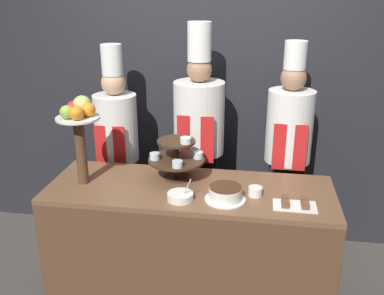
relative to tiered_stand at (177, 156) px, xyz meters
name	(u,v)px	position (x,y,z in m)	size (l,w,h in m)	color
wall_back	(208,82)	(0.11, 0.84, 0.35)	(10.00, 0.06, 2.80)	#232328
buffet_counter	(190,244)	(0.11, -0.13, -0.61)	(1.92, 0.68, 0.88)	brown
tiered_stand	(177,156)	(0.00, 0.00, 0.00)	(0.39, 0.39, 0.33)	#3D2819
fruit_pedestal	(79,122)	(-0.62, -0.15, 0.27)	(0.29, 0.29, 0.60)	brown
cake_round	(225,193)	(0.36, -0.27, -0.12)	(0.26, 0.26, 0.09)	white
cup_white	(255,191)	(0.55, -0.18, -0.14)	(0.09, 0.09, 0.06)	white
cake_square_tray	(295,204)	(0.79, -0.29, -0.15)	(0.26, 0.15, 0.05)	white
serving_bowl_near	(180,196)	(0.08, -0.31, -0.14)	(0.17, 0.17, 0.15)	white
chef_left	(117,143)	(-0.59, 0.46, -0.10)	(0.35, 0.35, 1.75)	#28282D
chef_center_left	(199,138)	(0.09, 0.46, -0.02)	(0.39, 0.39, 1.92)	black
chef_center_right	(288,147)	(0.78, 0.46, -0.06)	(0.35, 0.35, 1.80)	black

